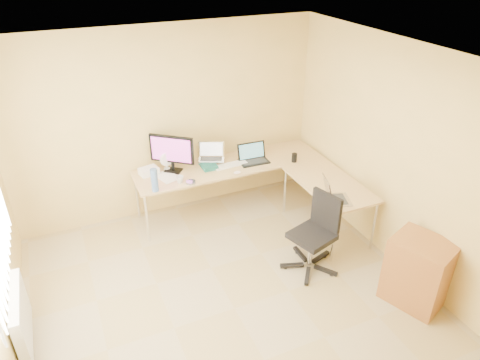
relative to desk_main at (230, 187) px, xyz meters
name	(u,v)px	position (x,y,z in m)	size (l,w,h in m)	color
floor	(234,308)	(-0.72, -1.85, -0.36)	(4.50, 4.50, 0.00)	tan
ceiling	(232,68)	(-0.72, -1.85, 2.24)	(4.50, 4.50, 0.00)	white
wall_back	(168,124)	(-0.72, 0.40, 0.93)	(4.50, 4.50, 0.00)	#E2BD6B
wall_right	(409,165)	(1.38, -1.85, 0.93)	(4.50, 4.50, 0.00)	#E2BD6B
desk_main	(230,187)	(0.00, 0.00, 0.00)	(2.65, 0.70, 0.73)	tan
desk_return	(327,206)	(0.98, -1.00, 0.00)	(0.70, 1.30, 0.73)	tan
monitor	(172,154)	(-0.78, 0.12, 0.62)	(0.60, 0.19, 0.52)	black
book_stack	(208,166)	(-0.30, 0.04, 0.39)	(0.20, 0.27, 0.05)	#16554F
laptop_center	(211,152)	(-0.22, 0.15, 0.53)	(0.36, 0.27, 0.23)	silver
laptop_black	(254,154)	(0.33, -0.08, 0.49)	(0.41, 0.30, 0.26)	black
keyboard	(230,165)	(-0.01, -0.05, 0.38)	(0.48, 0.13, 0.02)	white
mouse	(237,172)	(-0.02, -0.30, 0.38)	(0.10, 0.06, 0.04)	white
mug	(180,179)	(-0.79, -0.23, 0.41)	(0.10, 0.10, 0.09)	silver
cd_stack	(191,182)	(-0.66, -0.30, 0.38)	(0.12, 0.12, 0.03)	#AEAECD
water_bottle	(154,180)	(-1.13, -0.30, 0.52)	(0.09, 0.09, 0.30)	#4C6EA8
papers	(167,177)	(-0.90, -0.01, 0.37)	(0.23, 0.33, 0.01)	white
white_box	(149,171)	(-1.10, 0.17, 0.41)	(0.24, 0.18, 0.09)	silver
desk_fan	(166,161)	(-0.84, 0.20, 0.48)	(0.19, 0.19, 0.24)	white
black_cup	(294,158)	(0.86, -0.30, 0.43)	(0.07, 0.07, 0.13)	black
laptop_return	(338,192)	(0.80, -1.40, 0.49)	(0.30, 0.37, 0.25)	#A7A3BB
office_chair	(312,233)	(0.37, -1.59, 0.14)	(0.58, 0.58, 0.96)	black
cabinet	(418,274)	(1.13, -2.50, -0.01)	(0.48, 0.60, 0.83)	#A67643
radiator	(21,317)	(-2.75, -1.45, -0.02)	(0.09, 0.80, 0.55)	white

